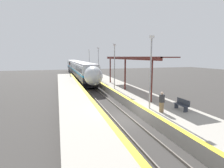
% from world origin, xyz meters
% --- Properties ---
extents(ground_plane, '(120.00, 120.00, 0.00)m').
position_xyz_m(ground_plane, '(0.00, 0.00, 0.00)').
color(ground_plane, '#383533').
extents(rail_left, '(0.08, 90.00, 0.15)m').
position_xyz_m(rail_left, '(-0.72, 0.00, 0.07)').
color(rail_left, slate).
rests_on(rail_left, ground_plane).
extents(rail_right, '(0.08, 90.00, 0.15)m').
position_xyz_m(rail_right, '(0.72, 0.00, 0.07)').
color(rail_right, slate).
rests_on(rail_right, ground_plane).
extents(train, '(2.82, 42.43, 4.00)m').
position_xyz_m(train, '(0.00, 31.44, 2.30)').
color(train, black).
rests_on(train, ground_plane).
extents(platform_right, '(4.07, 64.00, 0.92)m').
position_xyz_m(platform_right, '(3.66, 0.00, 0.46)').
color(platform_right, '#9E998E').
rests_on(platform_right, ground_plane).
extents(platform_left, '(3.36, 64.00, 0.92)m').
position_xyz_m(platform_left, '(-3.30, 0.00, 0.46)').
color(platform_left, '#9E998E').
rests_on(platform_left, ground_plane).
extents(platform_bench, '(0.44, 1.49, 0.89)m').
position_xyz_m(platform_bench, '(4.48, -1.71, 1.38)').
color(platform_bench, '#2D333D').
rests_on(platform_bench, platform_right).
extents(person_waiting, '(0.36, 0.22, 1.60)m').
position_xyz_m(person_waiting, '(2.60, -1.71, 1.73)').
color(person_waiting, '#7F6647').
rests_on(person_waiting, platform_right).
extents(railway_signal, '(0.28, 0.28, 4.06)m').
position_xyz_m(railway_signal, '(-2.20, 28.46, 2.50)').
color(railway_signal, '#59595E').
rests_on(railway_signal, ground_plane).
extents(lamppost_near, '(0.36, 0.20, 5.92)m').
position_xyz_m(lamppost_near, '(2.25, -0.49, 4.27)').
color(lamppost_near, '#9E9EA3').
rests_on(lamppost_near, platform_right).
extents(lamppost_mid, '(0.36, 0.20, 5.92)m').
position_xyz_m(lamppost_mid, '(2.25, 8.93, 4.27)').
color(lamppost_mid, '#9E9EA3').
rests_on(lamppost_mid, platform_right).
extents(lamppost_far, '(0.36, 0.20, 5.92)m').
position_xyz_m(lamppost_far, '(2.25, 18.34, 4.27)').
color(lamppost_far, '#9E9EA3').
rests_on(lamppost_far, platform_right).
extents(lamppost_farthest, '(0.36, 0.20, 5.92)m').
position_xyz_m(lamppost_farthest, '(2.25, 27.75, 4.27)').
color(lamppost_farthest, '#9E9EA3').
rests_on(lamppost_farthest, platform_right).
extents(station_canopy, '(2.02, 16.41, 4.26)m').
position_xyz_m(station_canopy, '(3.99, 8.06, 4.88)').
color(station_canopy, '#511E19').
rests_on(station_canopy, platform_right).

